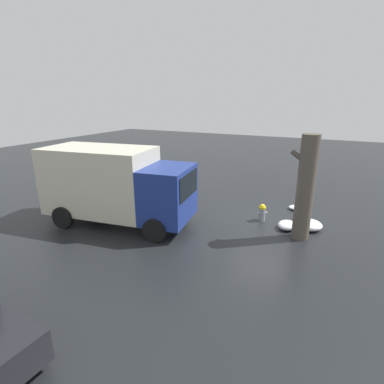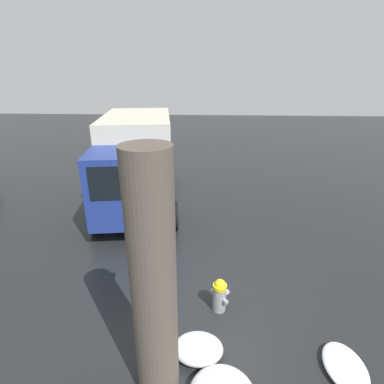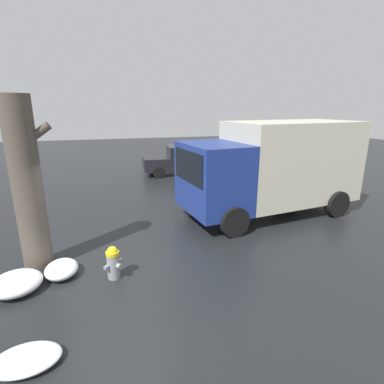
# 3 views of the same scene
# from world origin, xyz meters

# --- Properties ---
(ground_plane) EXTENTS (60.00, 60.00, 0.00)m
(ground_plane) POSITION_xyz_m (0.00, 0.00, 0.00)
(ground_plane) COLOR black
(fire_hydrant) EXTENTS (0.43, 0.41, 0.76)m
(fire_hydrant) POSITION_xyz_m (0.00, -0.00, 0.39)
(fire_hydrant) COLOR gray
(fire_hydrant) RESTS_ON ground_plane
(tree_trunk) EXTENTS (0.97, 0.64, 3.93)m
(tree_trunk) POSITION_xyz_m (-1.71, 1.01, 1.98)
(tree_trunk) COLOR brown
(tree_trunk) RESTS_ON ground_plane
(delivery_truck) EXTENTS (6.42, 3.39, 3.18)m
(delivery_truck) POSITION_xyz_m (5.53, 2.87, 1.72)
(delivery_truck) COLOR navy
(delivery_truck) RESTS_ON ground_plane
(snow_pile_by_hydrant) EXTENTS (0.99, 0.69, 0.19)m
(snow_pile_by_hydrant) POSITION_xyz_m (-1.30, -2.07, 0.10)
(snow_pile_by_hydrant) COLOR white
(snow_pile_by_hydrant) RESTS_ON ground_plane
(snow_pile_by_tree) EXTENTS (0.71, 0.88, 0.32)m
(snow_pile_by_tree) POSITION_xyz_m (-1.13, 0.40, 0.16)
(snow_pile_by_tree) COLOR white
(snow_pile_by_tree) RESTS_ON ground_plane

